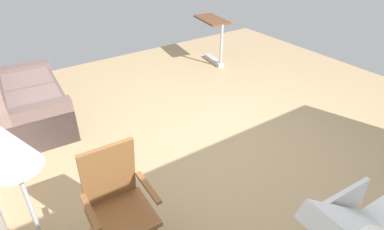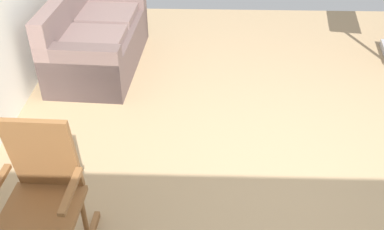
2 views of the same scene
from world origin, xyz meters
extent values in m
plane|color=tan|center=(0.00, 0.00, 0.00)|extent=(7.35, 7.35, 0.00)
cube|color=silver|center=(-1.71, 0.38, 0.63)|extent=(0.07, 0.56, 0.28)
cube|color=#68534F|center=(1.95, 1.94, 0.23)|extent=(1.64, 0.94, 0.45)
cube|color=#7F6660|center=(1.58, 1.92, 0.49)|extent=(0.71, 0.68, 0.10)
cube|color=#7F6660|center=(2.32, 1.88, 0.49)|extent=(0.71, 0.68, 0.10)
cube|color=#68534F|center=(1.24, 1.98, 0.30)|extent=(0.23, 0.86, 0.60)
cube|color=#68534F|center=(2.66, 1.90, 0.30)|extent=(0.23, 0.86, 0.60)
cylinder|color=brown|center=(-0.56, 1.54, 0.25)|extent=(0.04, 0.04, 0.40)
cylinder|color=brown|center=(-0.55, 1.93, 0.25)|extent=(0.04, 0.04, 0.40)
cube|color=brown|center=(-0.74, 1.74, 0.45)|extent=(0.48, 0.50, 0.04)
cube|color=brown|center=(-0.54, 1.73, 0.75)|extent=(0.13, 0.44, 0.60)
cube|color=brown|center=(-0.77, 1.51, 0.67)|extent=(0.39, 0.06, 0.03)
cube|color=brown|center=(-0.75, 1.97, 0.67)|extent=(0.39, 0.06, 0.03)
cylinder|color=#B2B5BA|center=(-0.64, 2.31, 0.60)|extent=(0.03, 0.03, 1.15)
cone|color=beige|center=(-0.64, 2.31, 1.33)|extent=(0.34, 0.34, 0.30)
cube|color=#B2B5BA|center=(2.28, -1.52, 0.04)|extent=(0.61, 0.21, 0.08)
cylinder|color=black|center=(2.02, -1.48, 0.03)|extent=(0.07, 0.07, 0.06)
cylinder|color=black|center=(2.54, -1.56, 0.03)|extent=(0.07, 0.07, 0.06)
cylinder|color=#B2B5BA|center=(2.02, -1.48, 0.45)|extent=(0.05, 0.05, 0.74)
cube|color=brown|center=(2.42, -1.54, 0.82)|extent=(0.85, 0.52, 0.04)
camera|label=1|loc=(-2.49, 2.27, 2.47)|focal=29.97mm
camera|label=2|loc=(-2.64, 0.73, 2.58)|focal=41.75mm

